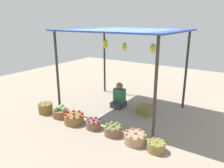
{
  "coord_description": "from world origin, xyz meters",
  "views": [
    {
      "loc": [
        3.13,
        -5.26,
        2.62
      ],
      "look_at": [
        0.0,
        -0.57,
        0.95
      ],
      "focal_mm": 34.85,
      "sensor_mm": 36.0,
      "label": 1
    }
  ],
  "objects_px": {
    "wooden_crate_near_vendor": "(146,106)",
    "wooden_crate_stacked_rear": "(145,109)",
    "basket_green_apples": "(113,130)",
    "basket_red_apples": "(74,119)",
    "basket_cabbages": "(61,112)",
    "basket_purple_onions": "(93,124)",
    "basket_limes": "(156,147)",
    "basket_potatoes": "(135,138)",
    "vendor_person": "(119,98)",
    "basket_green_chilies": "(45,108)"
  },
  "relations": [
    {
      "from": "wooden_crate_near_vendor",
      "to": "wooden_crate_stacked_rear",
      "type": "relative_size",
      "value": 0.85
    },
    {
      "from": "basket_green_apples",
      "to": "wooden_crate_stacked_rear",
      "type": "xyz_separation_m",
      "value": [
        0.11,
        1.52,
        0.02
      ]
    },
    {
      "from": "basket_red_apples",
      "to": "basket_green_apples",
      "type": "height_order",
      "value": "basket_red_apples"
    },
    {
      "from": "basket_green_apples",
      "to": "basket_red_apples",
      "type": "bearing_deg",
      "value": -176.76
    },
    {
      "from": "basket_cabbages",
      "to": "basket_red_apples",
      "type": "height_order",
      "value": "basket_cabbages"
    },
    {
      "from": "wooden_crate_stacked_rear",
      "to": "basket_cabbages",
      "type": "bearing_deg",
      "value": -141.32
    },
    {
      "from": "basket_purple_onions",
      "to": "basket_green_apples",
      "type": "distance_m",
      "value": 0.58
    },
    {
      "from": "basket_purple_onions",
      "to": "basket_limes",
      "type": "bearing_deg",
      "value": -1.95
    },
    {
      "from": "basket_cabbages",
      "to": "basket_purple_onions",
      "type": "xyz_separation_m",
      "value": [
        1.18,
        -0.03,
        -0.03
      ]
    },
    {
      "from": "basket_cabbages",
      "to": "basket_limes",
      "type": "distance_m",
      "value": 2.88
    },
    {
      "from": "basket_green_apples",
      "to": "basket_purple_onions",
      "type": "bearing_deg",
      "value": -178.75
    },
    {
      "from": "basket_red_apples",
      "to": "basket_potatoes",
      "type": "xyz_separation_m",
      "value": [
        1.79,
        0.03,
        -0.01
      ]
    },
    {
      "from": "vendor_person",
      "to": "basket_purple_onions",
      "type": "relative_size",
      "value": 2.13
    },
    {
      "from": "basket_green_chilies",
      "to": "basket_purple_onions",
      "type": "height_order",
      "value": "basket_green_chilies"
    },
    {
      "from": "basket_purple_onions",
      "to": "basket_limes",
      "type": "relative_size",
      "value": 0.97
    },
    {
      "from": "basket_green_chilies",
      "to": "wooden_crate_stacked_rear",
      "type": "height_order",
      "value": "basket_green_chilies"
    },
    {
      "from": "vendor_person",
      "to": "basket_potatoes",
      "type": "relative_size",
      "value": 1.6
    },
    {
      "from": "vendor_person",
      "to": "basket_potatoes",
      "type": "height_order",
      "value": "vendor_person"
    },
    {
      "from": "basket_green_apples",
      "to": "wooden_crate_near_vendor",
      "type": "xyz_separation_m",
      "value": [
        0.02,
        1.79,
        -0.0
      ]
    },
    {
      "from": "basket_green_chilies",
      "to": "basket_red_apples",
      "type": "xyz_separation_m",
      "value": [
        1.14,
        -0.02,
        -0.02
      ]
    },
    {
      "from": "basket_limes",
      "to": "wooden_crate_stacked_rear",
      "type": "distance_m",
      "value": 1.88
    },
    {
      "from": "basket_green_chilies",
      "to": "basket_cabbages",
      "type": "bearing_deg",
      "value": 6.24
    },
    {
      "from": "basket_green_chilies",
      "to": "wooden_crate_near_vendor",
      "type": "relative_size",
      "value": 1.16
    },
    {
      "from": "basket_potatoes",
      "to": "basket_limes",
      "type": "distance_m",
      "value": 0.51
    },
    {
      "from": "basket_limes",
      "to": "basket_red_apples",
      "type": "bearing_deg",
      "value": 179.92
    },
    {
      "from": "vendor_person",
      "to": "basket_purple_onions",
      "type": "height_order",
      "value": "vendor_person"
    },
    {
      "from": "basket_green_chilies",
      "to": "basket_potatoes",
      "type": "height_order",
      "value": "basket_green_chilies"
    },
    {
      "from": "basket_green_apples",
      "to": "basket_green_chilies",
      "type": "bearing_deg",
      "value": -178.94
    },
    {
      "from": "basket_cabbages",
      "to": "wooden_crate_stacked_rear",
      "type": "relative_size",
      "value": 1.11
    },
    {
      "from": "basket_green_apples",
      "to": "basket_limes",
      "type": "height_order",
      "value": "basket_green_apples"
    },
    {
      "from": "wooden_crate_stacked_rear",
      "to": "basket_green_chilies",
      "type": "bearing_deg",
      "value": -147.37
    },
    {
      "from": "basket_green_chilies",
      "to": "wooden_crate_near_vendor",
      "type": "height_order",
      "value": "basket_green_chilies"
    },
    {
      "from": "basket_potatoes",
      "to": "wooden_crate_stacked_rear",
      "type": "distance_m",
      "value": 1.63
    },
    {
      "from": "wooden_crate_near_vendor",
      "to": "wooden_crate_stacked_rear",
      "type": "xyz_separation_m",
      "value": [
        0.09,
        -0.27,
        0.02
      ]
    },
    {
      "from": "basket_cabbages",
      "to": "basket_limes",
      "type": "xyz_separation_m",
      "value": [
        2.88,
        -0.09,
        -0.04
      ]
    },
    {
      "from": "vendor_person",
      "to": "basket_red_apples",
      "type": "relative_size",
      "value": 1.51
    },
    {
      "from": "basket_red_apples",
      "to": "wooden_crate_stacked_rear",
      "type": "height_order",
      "value": "basket_red_apples"
    },
    {
      "from": "basket_limes",
      "to": "wooden_crate_near_vendor",
      "type": "height_order",
      "value": "basket_limes"
    },
    {
      "from": "basket_green_chilies",
      "to": "wooden_crate_stacked_rear",
      "type": "xyz_separation_m",
      "value": [
        2.44,
        1.56,
        -0.01
      ]
    },
    {
      "from": "basket_cabbages",
      "to": "basket_green_apples",
      "type": "distance_m",
      "value": 1.77
    },
    {
      "from": "vendor_person",
      "to": "basket_cabbages",
      "type": "bearing_deg",
      "value": -122.04
    },
    {
      "from": "basket_cabbages",
      "to": "basket_green_apples",
      "type": "bearing_deg",
      "value": -0.61
    },
    {
      "from": "wooden_crate_near_vendor",
      "to": "basket_purple_onions",
      "type": "bearing_deg",
      "value": -108.6
    },
    {
      "from": "vendor_person",
      "to": "basket_potatoes",
      "type": "bearing_deg",
      "value": -48.46
    },
    {
      "from": "basket_red_apples",
      "to": "basket_potatoes",
      "type": "height_order",
      "value": "basket_red_apples"
    },
    {
      "from": "basket_limes",
      "to": "basket_purple_onions",
      "type": "bearing_deg",
      "value": 178.05
    },
    {
      "from": "vendor_person",
      "to": "basket_green_chilies",
      "type": "xyz_separation_m",
      "value": [
        -1.53,
        -1.6,
        -0.16
      ]
    },
    {
      "from": "wooden_crate_near_vendor",
      "to": "basket_green_chilies",
      "type": "bearing_deg",
      "value": -142.16
    },
    {
      "from": "vendor_person",
      "to": "wooden_crate_near_vendor",
      "type": "bearing_deg",
      "value": 15.63
    },
    {
      "from": "basket_purple_onions",
      "to": "wooden_crate_near_vendor",
      "type": "distance_m",
      "value": 1.9
    }
  ]
}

